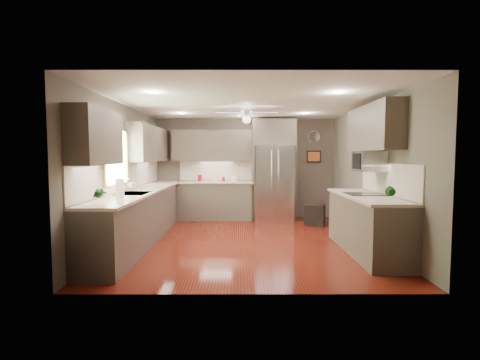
{
  "coord_description": "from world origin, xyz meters",
  "views": [
    {
      "loc": [
        -0.13,
        -6.34,
        1.57
      ],
      "look_at": [
        -0.12,
        0.6,
        1.09
      ],
      "focal_mm": 26.0,
      "sensor_mm": 36.0,
      "label": 1
    }
  ],
  "objects_px": {
    "stool": "(315,215)",
    "soap_bottle": "(132,185)",
    "paper_towel": "(120,189)",
    "microwave": "(369,161)",
    "refrigerator": "(274,171)",
    "canister_d": "(223,179)",
    "potted_plant_left": "(98,193)",
    "canister_c": "(215,178)",
    "canister_a": "(200,178)",
    "potted_plant_right": "(392,191)",
    "bowl": "(235,180)"
  },
  "relations": [
    {
      "from": "canister_d",
      "to": "soap_bottle",
      "type": "bearing_deg",
      "value": -124.14
    },
    {
      "from": "canister_a",
      "to": "potted_plant_right",
      "type": "xyz_separation_m",
      "value": [
        3.04,
        -3.91,
        0.07
      ]
    },
    {
      "from": "canister_c",
      "to": "potted_plant_left",
      "type": "height_order",
      "value": "potted_plant_left"
    },
    {
      "from": "potted_plant_left",
      "to": "stool",
      "type": "height_order",
      "value": "potted_plant_left"
    },
    {
      "from": "refrigerator",
      "to": "microwave",
      "type": "bearing_deg",
      "value": -63.91
    },
    {
      "from": "potted_plant_left",
      "to": "stool",
      "type": "distance_m",
      "value": 4.96
    },
    {
      "from": "canister_c",
      "to": "paper_towel",
      "type": "xyz_separation_m",
      "value": [
        -1.19,
        -3.36,
        0.05
      ]
    },
    {
      "from": "microwave",
      "to": "paper_towel",
      "type": "relative_size",
      "value": 1.77
    },
    {
      "from": "soap_bottle",
      "to": "canister_c",
      "type": "bearing_deg",
      "value": 59.18
    },
    {
      "from": "microwave",
      "to": "canister_a",
      "type": "bearing_deg",
      "value": 138.5
    },
    {
      "from": "potted_plant_right",
      "to": "stool",
      "type": "height_order",
      "value": "potted_plant_right"
    },
    {
      "from": "bowl",
      "to": "stool",
      "type": "relative_size",
      "value": 0.37
    },
    {
      "from": "bowl",
      "to": "stool",
      "type": "distance_m",
      "value": 2.11
    },
    {
      "from": "refrigerator",
      "to": "paper_towel",
      "type": "relative_size",
      "value": 7.87
    },
    {
      "from": "bowl",
      "to": "refrigerator",
      "type": "xyz_separation_m",
      "value": [
        0.95,
        -0.08,
        0.22
      ]
    },
    {
      "from": "potted_plant_right",
      "to": "stool",
      "type": "xyz_separation_m",
      "value": [
        -0.34,
        3.14,
        -0.85
      ]
    },
    {
      "from": "canister_d",
      "to": "bowl",
      "type": "height_order",
      "value": "canister_d"
    },
    {
      "from": "microwave",
      "to": "stool",
      "type": "xyz_separation_m",
      "value": [
        -0.45,
        2.01,
        -1.24
      ]
    },
    {
      "from": "potted_plant_left",
      "to": "refrigerator",
      "type": "distance_m",
      "value": 4.87
    },
    {
      "from": "bowl",
      "to": "potted_plant_right",
      "type": "bearing_deg",
      "value": -60.98
    },
    {
      "from": "microwave",
      "to": "canister_c",
      "type": "bearing_deg",
      "value": 135.11
    },
    {
      "from": "potted_plant_right",
      "to": "refrigerator",
      "type": "xyz_separation_m",
      "value": [
        -1.22,
        3.84,
        0.1
      ]
    },
    {
      "from": "canister_d",
      "to": "refrigerator",
      "type": "height_order",
      "value": "refrigerator"
    },
    {
      "from": "canister_a",
      "to": "potted_plant_right",
      "type": "height_order",
      "value": "potted_plant_right"
    },
    {
      "from": "potted_plant_left",
      "to": "paper_towel",
      "type": "xyz_separation_m",
      "value": [
        0.01,
        0.77,
        -0.01
      ]
    },
    {
      "from": "soap_bottle",
      "to": "paper_towel",
      "type": "distance_m",
      "value": 1.11
    },
    {
      "from": "refrigerator",
      "to": "stool",
      "type": "relative_size",
      "value": 4.52
    },
    {
      "from": "potted_plant_right",
      "to": "paper_towel",
      "type": "xyz_separation_m",
      "value": [
        -3.85,
        0.52,
        -0.01
      ]
    },
    {
      "from": "canister_d",
      "to": "potted_plant_left",
      "type": "distance_m",
      "value": 4.38
    },
    {
      "from": "stool",
      "to": "microwave",
      "type": "bearing_deg",
      "value": -77.47
    },
    {
      "from": "canister_a",
      "to": "soap_bottle",
      "type": "bearing_deg",
      "value": -112.81
    },
    {
      "from": "potted_plant_right",
      "to": "stool",
      "type": "bearing_deg",
      "value": 96.25
    },
    {
      "from": "canister_a",
      "to": "potted_plant_left",
      "type": "height_order",
      "value": "potted_plant_left"
    },
    {
      "from": "canister_a",
      "to": "canister_d",
      "type": "height_order",
      "value": "canister_a"
    },
    {
      "from": "potted_plant_right",
      "to": "refrigerator",
      "type": "relative_size",
      "value": 0.12
    },
    {
      "from": "canister_a",
      "to": "soap_bottle",
      "type": "xyz_separation_m",
      "value": [
        -0.96,
        -2.29,
        0.02
      ]
    },
    {
      "from": "refrigerator",
      "to": "microwave",
      "type": "distance_m",
      "value": 3.03
    },
    {
      "from": "stool",
      "to": "soap_bottle",
      "type": "bearing_deg",
      "value": -157.53
    },
    {
      "from": "canister_c",
      "to": "refrigerator",
      "type": "distance_m",
      "value": 1.44
    },
    {
      "from": "canister_a",
      "to": "stool",
      "type": "height_order",
      "value": "canister_a"
    },
    {
      "from": "bowl",
      "to": "refrigerator",
      "type": "height_order",
      "value": "refrigerator"
    },
    {
      "from": "potted_plant_right",
      "to": "refrigerator",
      "type": "height_order",
      "value": "refrigerator"
    },
    {
      "from": "microwave",
      "to": "potted_plant_left",
      "type": "bearing_deg",
      "value": -160.88
    },
    {
      "from": "soap_bottle",
      "to": "potted_plant_right",
      "type": "xyz_separation_m",
      "value": [
        4.0,
        -1.63,
        0.05
      ]
    },
    {
      "from": "paper_towel",
      "to": "microwave",
      "type": "bearing_deg",
      "value": 8.73
    },
    {
      "from": "canister_c",
      "to": "refrigerator",
      "type": "height_order",
      "value": "refrigerator"
    },
    {
      "from": "potted_plant_left",
      "to": "refrigerator",
      "type": "xyz_separation_m",
      "value": [
        2.64,
        4.08,
        0.1
      ]
    },
    {
      "from": "paper_towel",
      "to": "bowl",
      "type": "bearing_deg",
      "value": 63.64
    },
    {
      "from": "canister_d",
      "to": "potted_plant_left",
      "type": "height_order",
      "value": "potted_plant_left"
    },
    {
      "from": "paper_towel",
      "to": "refrigerator",
      "type": "bearing_deg",
      "value": 51.58
    }
  ]
}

